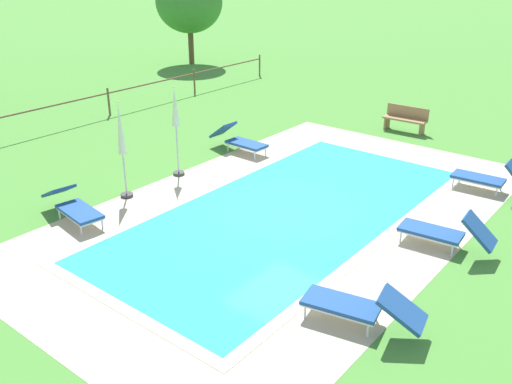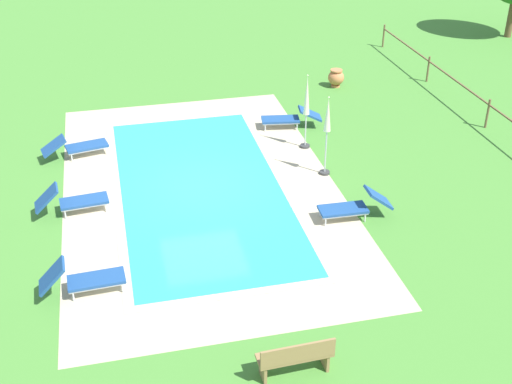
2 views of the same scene
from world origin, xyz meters
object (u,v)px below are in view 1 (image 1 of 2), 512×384
sun_lounger_north_far (240,140)px  wooden_bench_lawn_side (406,118)px  sun_lounger_north_near_steps (358,306)px  sun_lounger_north_mid (444,232)px  tree_far_west (189,2)px  patio_umbrella_closed_row_west (176,119)px  sun_lounger_south_near_corner (73,206)px  sun_lounger_north_end (489,178)px  patio_umbrella_closed_row_mid_west (121,140)px

sun_lounger_north_far → wooden_bench_lawn_side: wooden_bench_lawn_side is taller
sun_lounger_north_near_steps → sun_lounger_north_mid: sun_lounger_north_mid is taller
sun_lounger_north_mid → tree_far_west: size_ratio=0.41×
sun_lounger_north_far → patio_umbrella_closed_row_west: patio_umbrella_closed_row_west is taller
sun_lounger_north_near_steps → tree_far_west: (14.99, 18.76, 2.89)m
wooden_bench_lawn_side → sun_lounger_south_near_corner: bearing=165.0°
sun_lounger_north_far → wooden_bench_lawn_side: size_ratio=1.33×
sun_lounger_north_mid → sun_lounger_north_end: (3.66, 0.24, 0.01)m
sun_lounger_north_far → sun_lounger_north_end: 7.30m
sun_lounger_north_near_steps → sun_lounger_north_end: bearing=1.0°
sun_lounger_north_near_steps → tree_far_west: 24.18m
sun_lounger_north_mid → patio_umbrella_closed_row_mid_west: bearing=108.5°
sun_lounger_north_mid → wooden_bench_lawn_side: size_ratio=1.32×
sun_lounger_south_near_corner → wooden_bench_lawn_side: (11.31, -3.03, 0.11)m
sun_lounger_north_near_steps → patio_umbrella_closed_row_mid_west: patio_umbrella_closed_row_mid_west is taller
patio_umbrella_closed_row_west → patio_umbrella_closed_row_mid_west: (-1.89, -0.05, -0.08)m
patio_umbrella_closed_row_west → wooden_bench_lawn_side: patio_umbrella_closed_row_west is taller
sun_lounger_north_mid → sun_lounger_south_near_corner: bearing=119.3°
sun_lounger_south_near_corner → tree_far_west: (15.60, 11.61, 2.90)m
tree_far_west → sun_lounger_north_far: bearing=-129.5°
sun_lounger_north_mid → tree_far_west: (11.52, 18.87, 2.87)m
sun_lounger_north_far → sun_lounger_south_near_corner: size_ratio=0.94×
wooden_bench_lawn_side → tree_far_west: size_ratio=0.31×
sun_lounger_north_mid → sun_lounger_south_near_corner: sun_lounger_north_mid is taller
wooden_bench_lawn_side → sun_lounger_north_near_steps: bearing=-158.9°
sun_lounger_north_near_steps → tree_far_west: tree_far_west is taller
sun_lounger_north_end → sun_lounger_north_mid: bearing=-176.3°
sun_lounger_north_near_steps → wooden_bench_lawn_side: wooden_bench_lawn_side is taller
patio_umbrella_closed_row_west → wooden_bench_lawn_side: (7.79, -3.18, -1.15)m
sun_lounger_north_mid → sun_lounger_north_end: bearing=3.7°
sun_lounger_north_mid → wooden_bench_lawn_side: (7.23, 4.23, 0.09)m
sun_lounger_north_far → wooden_bench_lawn_side: 6.07m
sun_lounger_north_far → sun_lounger_north_near_steps: bearing=-127.1°
wooden_bench_lawn_side → patio_umbrella_closed_row_mid_west: bearing=162.1°
patio_umbrella_closed_row_west → patio_umbrella_closed_row_mid_west: bearing=-178.4°
sun_lounger_north_near_steps → sun_lounger_north_far: bearing=52.9°
sun_lounger_south_near_corner → sun_lounger_north_end: bearing=-42.2°
sun_lounger_north_end → wooden_bench_lawn_side: 5.36m
sun_lounger_north_near_steps → tree_far_west: bearing=51.4°
sun_lounger_north_mid → sun_lounger_south_near_corner: 8.33m
sun_lounger_south_near_corner → wooden_bench_lawn_side: 11.71m
sun_lounger_north_end → patio_umbrella_closed_row_west: 8.41m
tree_far_west → wooden_bench_lawn_side: bearing=-106.4°
sun_lounger_north_end → tree_far_west: (7.87, 18.63, 2.86)m
sun_lounger_north_near_steps → patio_umbrella_closed_row_west: (2.90, 7.30, 1.26)m
sun_lounger_north_near_steps → tree_far_west: size_ratio=0.44×
sun_lounger_north_mid → sun_lounger_north_near_steps: bearing=178.1°
patio_umbrella_closed_row_west → sun_lounger_north_mid: bearing=-85.6°
sun_lounger_north_mid → sun_lounger_north_far: (2.02, 7.35, -0.01)m
wooden_bench_lawn_side → tree_far_west: bearing=73.6°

